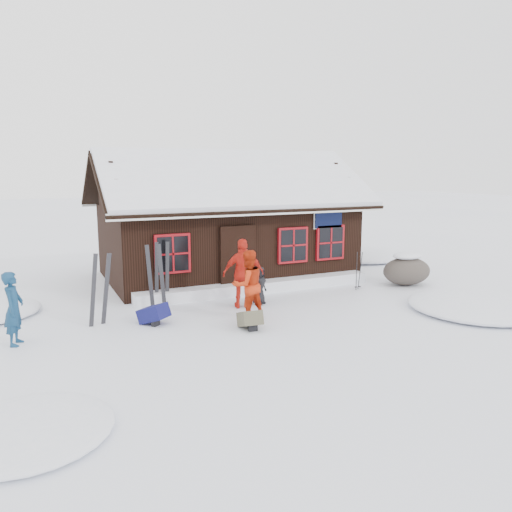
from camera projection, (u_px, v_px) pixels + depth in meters
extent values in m
plane|color=white|center=(242.00, 317.00, 12.69)|extent=(120.00, 120.00, 0.00)
cube|color=black|center=(225.00, 240.00, 17.57)|extent=(8.00, 5.00, 2.50)
cube|color=black|center=(241.00, 181.00, 15.89)|extent=(8.90, 3.14, 1.88)
cube|color=black|center=(210.00, 180.00, 18.53)|extent=(8.90, 3.14, 1.88)
cube|color=white|center=(241.00, 177.00, 15.87)|extent=(8.72, 3.07, 1.86)
cube|color=white|center=(210.00, 176.00, 18.51)|extent=(8.72, 3.07, 1.86)
cube|color=white|center=(224.00, 155.00, 17.06)|extent=(8.81, 0.22, 0.14)
cube|color=silver|center=(261.00, 212.00, 14.72)|extent=(8.90, 0.10, 0.20)
cube|color=black|center=(237.00, 260.00, 15.08)|extent=(1.00, 0.10, 2.00)
cube|color=black|center=(328.00, 218.00, 16.18)|extent=(1.00, 0.06, 0.60)
cube|color=maroon|center=(173.00, 254.00, 14.19)|extent=(1.04, 0.10, 1.14)
cube|color=black|center=(173.00, 254.00, 14.15)|extent=(0.90, 0.04, 1.00)
cube|color=maroon|center=(293.00, 245.00, 15.80)|extent=(1.04, 0.10, 1.14)
cube|color=black|center=(293.00, 245.00, 15.76)|extent=(0.90, 0.04, 1.00)
cube|color=maroon|center=(330.00, 243.00, 16.37)|extent=(1.04, 0.10, 1.14)
cube|color=black|center=(331.00, 243.00, 16.34)|extent=(0.90, 0.04, 1.00)
cube|color=white|center=(258.00, 286.00, 15.29)|extent=(7.60, 0.60, 0.35)
ellipsoid|color=white|center=(477.00, 310.00, 13.37)|extent=(3.60, 3.60, 0.43)
ellipsoid|color=white|center=(28.00, 435.00, 7.05)|extent=(2.40, 2.40, 0.29)
ellipsoid|color=white|center=(359.00, 258.00, 21.35)|extent=(4.00, 4.00, 0.48)
imported|color=navy|center=(14.00, 309.00, 10.58)|extent=(0.53, 0.67, 1.60)
imported|color=red|center=(248.00, 285.00, 12.41)|extent=(0.92, 0.75, 1.76)
imported|color=red|center=(243.00, 273.00, 13.45)|extent=(1.19, 0.74, 1.89)
imported|color=black|center=(259.00, 285.00, 13.86)|extent=(0.62, 0.58, 1.07)
ellipsoid|color=#514841|center=(407.00, 271.00, 16.24)|extent=(1.64, 1.23, 0.90)
ellipsoid|color=white|center=(407.00, 259.00, 16.17)|extent=(1.03, 0.75, 0.23)
cube|color=black|center=(93.00, 291.00, 11.90)|extent=(0.31, 0.14, 1.80)
cube|color=black|center=(106.00, 290.00, 12.02)|extent=(0.32, 0.13, 1.80)
cube|color=black|center=(150.00, 280.00, 13.03)|extent=(0.22, 0.08, 1.85)
cube|color=black|center=(162.00, 279.00, 13.11)|extent=(0.21, 0.12, 1.85)
cube|color=black|center=(157.00, 274.00, 13.86)|extent=(0.16, 0.06, 1.80)
cube|color=black|center=(167.00, 273.00, 13.95)|extent=(0.16, 0.07, 1.80)
cylinder|color=black|center=(357.00, 271.00, 15.55)|extent=(0.09, 0.11, 1.24)
cylinder|color=black|center=(360.00, 271.00, 15.60)|extent=(0.09, 0.11, 1.24)
cube|color=#11134C|center=(154.00, 317.00, 12.13)|extent=(0.79, 0.81, 0.35)
cube|color=#504D39|center=(250.00, 322.00, 11.73)|extent=(0.53, 0.67, 0.34)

